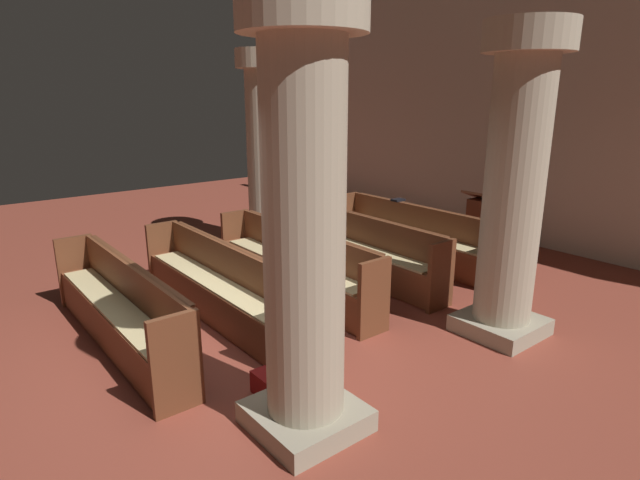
{
  "coord_description": "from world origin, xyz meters",
  "views": [
    {
      "loc": [
        4.43,
        -2.32,
        2.57
      ],
      "look_at": [
        -0.54,
        1.66,
        0.75
      ],
      "focal_mm": 29.16,
      "sensor_mm": 36.0,
      "label": 1
    }
  ],
  "objects_px": {
    "pew_row_3": "(216,280)",
    "pillar_aisle_side": "(515,182)",
    "pew_row_0": "(412,233)",
    "pew_row_2": "(294,261)",
    "kneeler_box_red": "(276,386)",
    "pew_row_4": "(118,304)",
    "pew_row_1": "(358,246)",
    "pillar_far_side": "(265,147)",
    "hymn_book": "(398,200)",
    "lectern": "(477,230)",
    "pillar_aisle_rear": "(304,221)"
  },
  "relations": [
    {
      "from": "pew_row_4",
      "to": "pillar_aisle_side",
      "type": "relative_size",
      "value": 0.94
    },
    {
      "from": "pew_row_2",
      "to": "pew_row_3",
      "type": "distance_m",
      "value": 1.12
    },
    {
      "from": "pillar_aisle_rear",
      "to": "hymn_book",
      "type": "xyz_separation_m",
      "value": [
        -2.8,
        4.01,
        -0.8
      ]
    },
    {
      "from": "pew_row_2",
      "to": "pillar_aisle_rear",
      "type": "xyz_separation_m",
      "value": [
        2.31,
        -1.57,
        1.22
      ]
    },
    {
      "from": "pew_row_1",
      "to": "pillar_aisle_side",
      "type": "height_order",
      "value": "pillar_aisle_side"
    },
    {
      "from": "pew_row_2",
      "to": "pew_row_4",
      "type": "xyz_separation_m",
      "value": [
        0.0,
        -2.25,
        0.0
      ]
    },
    {
      "from": "pew_row_1",
      "to": "pillar_aisle_rear",
      "type": "xyz_separation_m",
      "value": [
        2.31,
        -2.69,
        1.22
      ]
    },
    {
      "from": "pew_row_1",
      "to": "lectern",
      "type": "xyz_separation_m",
      "value": [
        0.5,
        2.11,
        -0.01
      ]
    },
    {
      "from": "pew_row_2",
      "to": "pew_row_0",
      "type": "bearing_deg",
      "value": 90.0
    },
    {
      "from": "pew_row_3",
      "to": "pillar_far_side",
      "type": "distance_m",
      "value": 3.36
    },
    {
      "from": "pew_row_2",
      "to": "pew_row_4",
      "type": "distance_m",
      "value": 2.25
    },
    {
      "from": "pew_row_2",
      "to": "kneeler_box_red",
      "type": "relative_size",
      "value": 7.38
    },
    {
      "from": "pew_row_0",
      "to": "pew_row_1",
      "type": "distance_m",
      "value": 1.12
    },
    {
      "from": "pew_row_0",
      "to": "pew_row_1",
      "type": "xyz_separation_m",
      "value": [
        0.0,
        -1.12,
        0.0
      ]
    },
    {
      "from": "pew_row_3",
      "to": "pillar_far_side",
      "type": "bearing_deg",
      "value": 136.09
    },
    {
      "from": "lectern",
      "to": "pew_row_3",
      "type": "bearing_deg",
      "value": -96.53
    },
    {
      "from": "pew_row_2",
      "to": "pillar_aisle_side",
      "type": "height_order",
      "value": "pillar_aisle_side"
    },
    {
      "from": "pew_row_2",
      "to": "lectern",
      "type": "xyz_separation_m",
      "value": [
        0.5,
        3.24,
        -0.01
      ]
    },
    {
      "from": "pew_row_3",
      "to": "pillar_aisle_side",
      "type": "bearing_deg",
      "value": 44.35
    },
    {
      "from": "pew_row_2",
      "to": "hymn_book",
      "type": "height_order",
      "value": "hymn_book"
    },
    {
      "from": "pillar_aisle_side",
      "to": "lectern",
      "type": "relative_size",
      "value": 2.99
    },
    {
      "from": "pillar_aisle_side",
      "to": "pew_row_4",
      "type": "bearing_deg",
      "value": -124.32
    },
    {
      "from": "pew_row_3",
      "to": "pillar_aisle_side",
      "type": "distance_m",
      "value": 3.45
    },
    {
      "from": "pew_row_2",
      "to": "pillar_far_side",
      "type": "height_order",
      "value": "pillar_far_side"
    },
    {
      "from": "hymn_book",
      "to": "pew_row_0",
      "type": "bearing_deg",
      "value": -21.33
    },
    {
      "from": "pew_row_0",
      "to": "pew_row_3",
      "type": "distance_m",
      "value": 3.37
    },
    {
      "from": "pillar_aisle_rear",
      "to": "kneeler_box_red",
      "type": "bearing_deg",
      "value": 173.79
    },
    {
      "from": "pew_row_4",
      "to": "lectern",
      "type": "relative_size",
      "value": 2.8
    },
    {
      "from": "pew_row_4",
      "to": "pew_row_0",
      "type": "bearing_deg",
      "value": 90.0
    },
    {
      "from": "pew_row_0",
      "to": "pew_row_2",
      "type": "distance_m",
      "value": 2.25
    },
    {
      "from": "lectern",
      "to": "kneeler_box_red",
      "type": "bearing_deg",
      "value": -74.61
    },
    {
      "from": "kneeler_box_red",
      "to": "lectern",
      "type": "bearing_deg",
      "value": 105.39
    },
    {
      "from": "hymn_book",
      "to": "pew_row_4",
      "type": "bearing_deg",
      "value": -83.99
    },
    {
      "from": "pew_row_2",
      "to": "pew_row_1",
      "type": "bearing_deg",
      "value": 90.0
    },
    {
      "from": "pew_row_4",
      "to": "pew_row_3",
      "type": "bearing_deg",
      "value": 90.0
    },
    {
      "from": "pew_row_4",
      "to": "pillar_far_side",
      "type": "height_order",
      "value": "pillar_far_side"
    },
    {
      "from": "pew_row_4",
      "to": "pillar_aisle_rear",
      "type": "height_order",
      "value": "pillar_aisle_rear"
    },
    {
      "from": "pew_row_3",
      "to": "pew_row_1",
      "type": "bearing_deg",
      "value": 90.0
    },
    {
      "from": "pew_row_0",
      "to": "lectern",
      "type": "relative_size",
      "value": 2.8
    },
    {
      "from": "pew_row_2",
      "to": "pillar_aisle_side",
      "type": "xyz_separation_m",
      "value": [
        2.31,
        1.13,
        1.22
      ]
    },
    {
      "from": "pew_row_0",
      "to": "pillar_far_side",
      "type": "height_order",
      "value": "pillar_far_side"
    },
    {
      "from": "pew_row_0",
      "to": "pew_row_4",
      "type": "distance_m",
      "value": 4.5
    },
    {
      "from": "pew_row_1",
      "to": "pillar_far_side",
      "type": "distance_m",
      "value": 2.57
    },
    {
      "from": "pew_row_2",
      "to": "hymn_book",
      "type": "distance_m",
      "value": 2.53
    },
    {
      "from": "pew_row_0",
      "to": "pew_row_4",
      "type": "bearing_deg",
      "value": -90.0
    },
    {
      "from": "pew_row_1",
      "to": "pillar_aisle_side",
      "type": "distance_m",
      "value": 2.61
    },
    {
      "from": "pillar_aisle_rear",
      "to": "pew_row_0",
      "type": "bearing_deg",
      "value": 121.14
    },
    {
      "from": "pew_row_1",
      "to": "pew_row_3",
      "type": "xyz_separation_m",
      "value": [
        0.0,
        -2.25,
        0.0
      ]
    },
    {
      "from": "pew_row_1",
      "to": "kneeler_box_red",
      "type": "xyz_separation_m",
      "value": [
        1.81,
        -2.64,
        -0.36
      ]
    },
    {
      "from": "pillar_aisle_side",
      "to": "pillar_far_side",
      "type": "height_order",
      "value": "same"
    }
  ]
}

